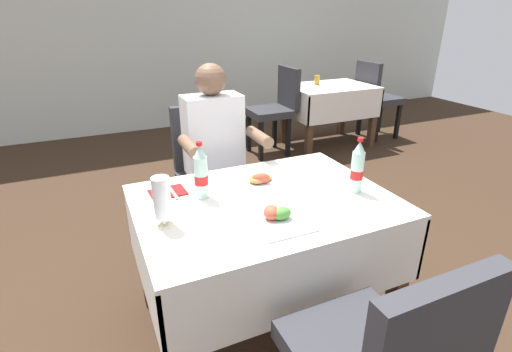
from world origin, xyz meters
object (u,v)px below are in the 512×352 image
(chair_far_diner_seat, at_px, (211,171))
(seated_diner_far, at_px, (217,154))
(napkin_cutlery_set, at_px, (168,192))
(background_table_tumbler, at_px, (317,80))
(cola_bottle_primary, at_px, (201,174))
(background_chair_left, at_px, (276,106))
(main_dining_table, at_px, (264,229))
(background_chair_right, at_px, (376,95))
(cola_bottle_secondary, at_px, (357,169))
(background_dining_table, at_px, (329,101))
(beer_glass_left, at_px, (162,201))
(plate_far_diner, at_px, (262,181))
(plate_near_camera, at_px, (279,218))

(chair_far_diner_seat, xyz_separation_m, seated_diner_far, (0.01, -0.11, 0.16))
(napkin_cutlery_set, height_order, background_table_tumbler, background_table_tumbler)
(cola_bottle_primary, relative_size, background_chair_left, 0.28)
(main_dining_table, relative_size, napkin_cutlery_set, 6.18)
(background_chair_right, distance_m, background_table_tumbler, 0.86)
(cola_bottle_primary, bearing_deg, chair_far_diner_seat, 69.20)
(cola_bottle_secondary, bearing_deg, chair_far_diner_seat, 115.22)
(main_dining_table, distance_m, background_table_tumbler, 3.09)
(main_dining_table, distance_m, seated_diner_far, 0.74)
(background_dining_table, bearing_deg, background_chair_left, 180.00)
(beer_glass_left, distance_m, cola_bottle_primary, 0.29)
(napkin_cutlery_set, bearing_deg, seated_diner_far, 48.71)
(beer_glass_left, bearing_deg, background_chair_right, 37.13)
(main_dining_table, height_order, background_chair_right, background_chair_right)
(chair_far_diner_seat, height_order, seated_diner_far, seated_diner_far)
(plate_far_diner, bearing_deg, background_chair_left, 61.33)
(chair_far_diner_seat, relative_size, plate_near_camera, 4.27)
(main_dining_table, distance_m, plate_far_diner, 0.25)
(chair_far_diner_seat, height_order, plate_far_diner, chair_far_diner_seat)
(seated_diner_far, xyz_separation_m, background_chair_right, (2.67, 1.62, -0.16))
(main_dining_table, relative_size, cola_bottle_primary, 4.30)
(seated_diner_far, height_order, plate_near_camera, seated_diner_far)
(main_dining_table, relative_size, chair_far_diner_seat, 1.23)
(plate_far_diner, distance_m, cola_bottle_primary, 0.34)
(beer_glass_left, distance_m, background_dining_table, 3.43)
(plate_near_camera, height_order, cola_bottle_secondary, cola_bottle_secondary)
(beer_glass_left, height_order, background_table_tumbler, beer_glass_left)
(background_table_tumbler, bearing_deg, background_chair_left, -169.19)
(seated_diner_far, distance_m, cola_bottle_secondary, 0.94)
(cola_bottle_primary, bearing_deg, plate_near_camera, -58.60)
(background_dining_table, bearing_deg, plate_far_diner, -131.07)
(cola_bottle_primary, height_order, napkin_cutlery_set, cola_bottle_primary)
(background_chair_right, relative_size, background_table_tumbler, 8.82)
(plate_far_diner, xyz_separation_m, napkin_cutlery_set, (-0.46, 0.10, -0.01))
(chair_far_diner_seat, distance_m, plate_far_diner, 0.70)
(seated_diner_far, height_order, background_chair_left, seated_diner_far)
(plate_far_diner, bearing_deg, chair_far_diner_seat, 95.11)
(plate_far_diner, height_order, background_dining_table, plate_far_diner)
(chair_far_diner_seat, distance_m, background_chair_right, 3.08)
(background_table_tumbler, bearing_deg, background_chair_right, -8.01)
(background_table_tumbler, bearing_deg, main_dining_table, -127.08)
(background_chair_left, bearing_deg, main_dining_table, -118.18)
(napkin_cutlery_set, xyz_separation_m, background_chair_right, (3.08, 2.09, -0.18))
(background_dining_table, bearing_deg, cola_bottle_primary, -135.34)
(seated_diner_far, distance_m, background_dining_table, 2.55)
(main_dining_table, xyz_separation_m, cola_bottle_secondary, (0.44, -0.10, 0.29))
(main_dining_table, xyz_separation_m, background_chair_right, (2.68, 2.35, -0.01))
(napkin_cutlery_set, relative_size, background_chair_right, 0.20)
(cola_bottle_secondary, xyz_separation_m, background_chair_right, (2.24, 2.45, -0.29))
(seated_diner_far, distance_m, napkin_cutlery_set, 0.62)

